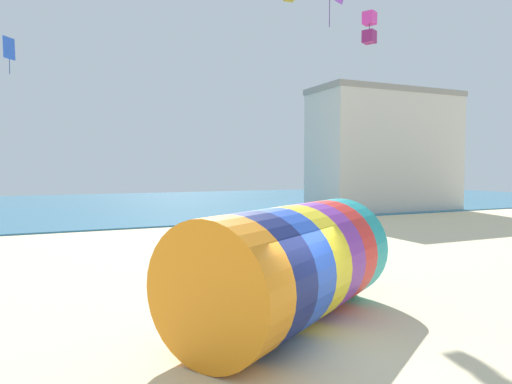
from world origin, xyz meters
The scene contains 10 objects.
ground_plane centered at (0.00, 0.00, 0.00)m, with size 120.00×120.00×0.00m, color beige.
sea centered at (0.00, 41.03, 0.05)m, with size 120.00×40.00×0.10m, color teal.
giant_inflatable_tube centered at (0.48, 1.43, 1.48)m, with size 7.25×6.14×2.96m.
kite_handler centered at (3.79, 4.33, 0.89)m, with size 0.42×0.37×1.73m.
kite_blue_diamond centered at (-6.56, 15.89, 9.44)m, with size 0.48×0.57×1.70m.
kite_magenta_box centered at (9.07, 9.41, 10.57)m, with size 0.73×0.73×1.55m.
bystander_near_water centered at (5.48, 10.19, 0.90)m, with size 0.26×0.38×1.75m.
bystander_mid_beach centered at (11.12, 12.14, 0.80)m, with size 0.24×0.37×1.58m.
promenade_building centered at (22.79, 24.52, 5.44)m, with size 13.94×5.69×10.86m.
cooler_box centered at (3.00, 3.59, 0.18)m, with size 0.52×0.36×0.36m, color red.
Camera 1 is at (-4.89, -8.49, 3.91)m, focal length 32.00 mm.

